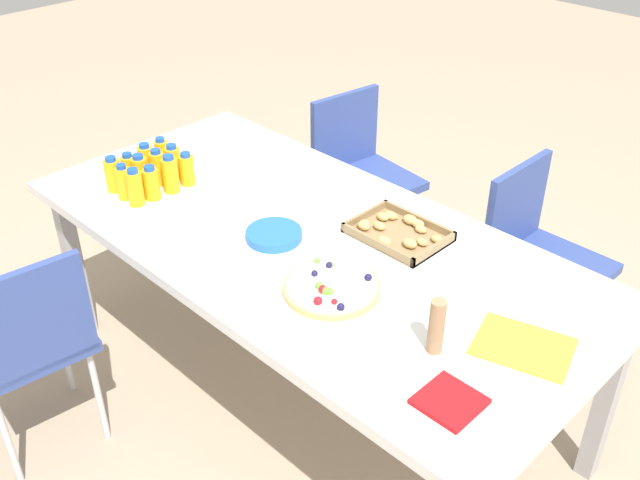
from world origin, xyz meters
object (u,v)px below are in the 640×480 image
juice_bottle_9 (162,156)px  snack_tray (398,232)px  juice_bottle_3 (129,170)px  plate_stack (274,235)px  juice_bottle_0 (113,175)px  juice_bottle_6 (146,162)px  party_table (307,251)px  juice_bottle_4 (140,174)px  chair_near_left (26,338)px  juice_bottle_8 (170,174)px  chair_far_right (536,251)px  juice_bottle_11 (187,170)px  juice_bottle_1 (124,183)px  napkin_stack (450,401)px  juice_bottle_2 (135,188)px  juice_bottle_5 (151,183)px  paper_folder (523,346)px  chair_far_left (360,167)px  cardboard_tube (436,326)px  juice_bottle_10 (173,163)px  juice_bottle_7 (158,168)px  fruit_pizza (331,288)px

juice_bottle_9 → snack_tray: (0.96, 0.29, -0.05)m
juice_bottle_3 → plate_stack: bearing=10.5°
juice_bottle_0 → juice_bottle_6: juice_bottle_6 is taller
party_table → juice_bottle_4: size_ratio=13.91×
chair_near_left → plate_stack: bearing=-21.7°
juice_bottle_0 → juice_bottle_8: bearing=43.2°
party_table → juice_bottle_9: 0.76m
party_table → juice_bottle_6: juice_bottle_6 is taller
plate_stack → chair_far_right: bearing=60.3°
juice_bottle_11 → snack_tray: 0.86m
juice_bottle_1 → juice_bottle_11: bearing=71.9°
juice_bottle_1 → napkin_stack: bearing=-0.2°
party_table → juice_bottle_2: juice_bottle_2 is taller
juice_bottle_4 → juice_bottle_5: size_ratio=1.13×
juice_bottle_1 → juice_bottle_11: juice_bottle_1 is taller
party_table → juice_bottle_1: size_ratio=15.11×
snack_tray → paper_folder: snack_tray is taller
chair_far_right → juice_bottle_11: 1.39m
chair_far_left → chair_near_left: (0.05, -1.69, 0.00)m
juice_bottle_0 → cardboard_tube: bearing=4.9°
juice_bottle_3 → plate_stack: (0.68, 0.13, -0.05)m
juice_bottle_8 → juice_bottle_10: size_ratio=1.04×
juice_bottle_10 → plate_stack: (0.60, -0.02, -0.05)m
party_table → juice_bottle_8: bearing=-167.0°
juice_bottle_1 → juice_bottle_4: juice_bottle_4 is taller
juice_bottle_1 → juice_bottle_9: bearing=108.9°
plate_stack → juice_bottle_4: bearing=-168.3°
juice_bottle_7 → fruit_pizza: (0.95, -0.03, -0.05)m
plate_stack → juice_bottle_6: bearing=-175.6°
chair_far_left → juice_bottle_4: size_ratio=5.54×
juice_bottle_1 → snack_tray: 1.02m
juice_bottle_4 → paper_folder: (1.50, 0.24, -0.07)m
juice_bottle_11 → juice_bottle_0: bearing=-124.6°
juice_bottle_6 → juice_bottle_9: 0.08m
cardboard_tube → chair_near_left: bearing=-149.4°
juice_bottle_1 → juice_bottle_0: bearing=176.4°
chair_near_left → juice_bottle_1: bearing=26.5°
cardboard_tube → snack_tray: bearing=139.2°
juice_bottle_5 → juice_bottle_11: size_ratio=1.01×
chair_far_left → juice_bottle_1: (-0.15, -1.14, 0.30)m
party_table → napkin_stack: (0.81, -0.29, 0.07)m
juice_bottle_3 → juice_bottle_7: bearing=48.1°
juice_bottle_6 → napkin_stack: (1.55, -0.15, -0.06)m
chair_far_right → chair_near_left: bearing=-28.9°
chair_far_left → snack_tray: chair_far_left is taller
juice_bottle_1 → juice_bottle_2: size_ratio=0.96×
juice_bottle_6 → paper_folder: size_ratio=0.57×
juice_bottle_0 → juice_bottle_11: juice_bottle_0 is taller
party_table → juice_bottle_9: juice_bottle_9 is taller
paper_folder → juice_bottle_5: bearing=-170.4°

